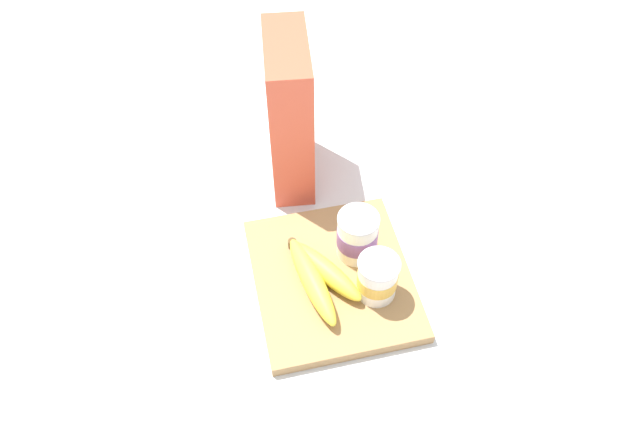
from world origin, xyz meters
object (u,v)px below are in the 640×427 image
at_px(yogurt_cup_back, 377,278).
at_px(banana_bunch, 318,275).
at_px(cutting_board, 332,279).
at_px(cereal_box, 289,114).
at_px(yogurt_cup_front, 357,236).

distance_m(yogurt_cup_back, banana_bunch, 0.10).
bearing_deg(banana_bunch, cutting_board, 102.25).
relative_size(yogurt_cup_back, banana_bunch, 0.43).
distance_m(cereal_box, yogurt_cup_front, 0.25).
bearing_deg(banana_bunch, yogurt_cup_front, 120.06).
height_order(cereal_box, yogurt_cup_back, cereal_box).
distance_m(cutting_board, yogurt_cup_back, 0.09).
height_order(yogurt_cup_back, banana_bunch, yogurt_cup_back).
bearing_deg(cutting_board, yogurt_cup_back, 53.09).
bearing_deg(cereal_box, banana_bunch, -175.07).
xyz_separation_m(cereal_box, yogurt_cup_front, (0.23, 0.07, -0.08)).
xyz_separation_m(cereal_box, yogurt_cup_back, (0.31, 0.08, -0.08)).
height_order(yogurt_cup_front, banana_bunch, yogurt_cup_front).
bearing_deg(yogurt_cup_back, yogurt_cup_front, -173.08).
xyz_separation_m(yogurt_cup_back, banana_bunch, (-0.04, -0.09, -0.02)).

